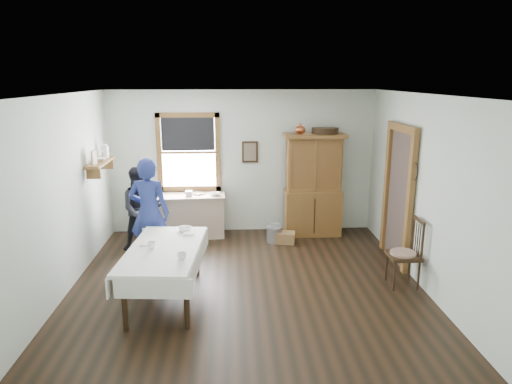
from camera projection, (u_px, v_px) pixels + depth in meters
room at (246, 195)px, 6.25m from camera, size 5.01×5.01×2.70m
window at (188, 148)px, 8.51m from camera, size 1.18×0.07×1.48m
doorway at (399, 191)px, 7.24m from camera, size 0.09×1.14×2.22m
wall_shelf at (101, 161)px, 7.56m from camera, size 0.24×1.00×0.44m
framed_picture at (250, 152)px, 8.59m from camera, size 0.30×0.04×0.40m
rug_beater at (415, 163)px, 6.57m from camera, size 0.01×0.27×0.27m
work_counter at (188, 216)px, 8.53m from camera, size 1.42×0.60×0.80m
china_hutch at (313, 185)px, 8.53m from camera, size 1.13×0.54×1.92m
dining_table at (165, 273)px, 6.11m from camera, size 1.09×1.88×0.73m
spindle_chair at (404, 252)px, 6.47m from camera, size 0.47×0.47×1.01m
pail at (274, 235)px, 8.27m from camera, size 0.32×0.32×0.29m
wicker_basket at (285, 238)px, 8.25m from camera, size 0.38×0.30×0.20m
woman_blue at (149, 217)px, 7.09m from camera, size 0.64×0.47×1.62m
figure_dark at (142, 212)px, 7.83m from camera, size 0.78×0.69×1.35m
table_cup_a at (182, 256)px, 5.64m from camera, size 0.14×0.14×0.09m
table_cup_b at (152, 245)px, 5.98m from camera, size 0.11×0.11×0.10m
table_bowl at (185, 229)px, 6.69m from camera, size 0.31×0.31×0.06m
counter_book at (194, 194)px, 8.45m from camera, size 0.26×0.26×0.02m
counter_bowl at (215, 194)px, 8.40m from camera, size 0.25×0.25×0.06m
shelf_bowl at (101, 159)px, 7.57m from camera, size 0.22×0.22×0.05m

